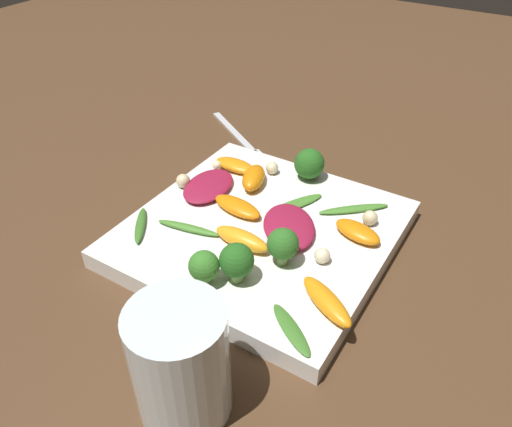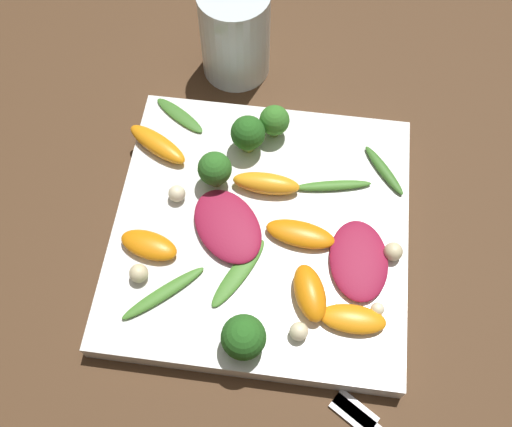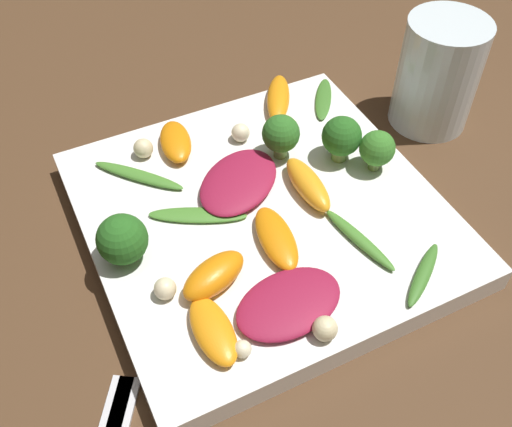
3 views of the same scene
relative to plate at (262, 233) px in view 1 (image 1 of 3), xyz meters
The scene contains 26 objects.
ground_plane 0.01m from the plate, ahead, with size 2.40×2.40×0.00m, color #4C331E.
plate is the anchor object (origin of this frame).
drinking_glass 0.24m from the plate, 104.63° to the left, with size 0.08×0.08×0.11m.
fork 0.25m from the plate, 52.11° to the right, with size 0.17×0.12×0.01m.
radicchio_leaf_0 0.04m from the plate, 165.72° to the right, with size 0.10×0.11×0.01m.
radicchio_leaf_1 0.11m from the plate, 15.90° to the right, with size 0.07×0.09×0.01m.
orange_segment_0 0.13m from the plate, 42.47° to the right, with size 0.06×0.03×0.01m.
orange_segment_1 0.15m from the plate, 147.35° to the left, with size 0.08×0.06×0.02m.
orange_segment_2 0.09m from the plate, 51.73° to the right, with size 0.05×0.06×0.02m.
orange_segment_3 0.12m from the plate, 159.37° to the right, with size 0.06×0.04×0.02m.
orange_segment_4 0.05m from the plate, 86.57° to the left, with size 0.07×0.02×0.02m.
orange_segment_5 0.05m from the plate, 11.51° to the right, with size 0.07×0.04×0.01m.
broccoli_floret_0 0.13m from the plate, 92.03° to the right, with size 0.04×0.04×0.04m.
broccoli_floret_1 0.10m from the plate, 105.45° to the left, with size 0.04×0.04×0.05m.
broccoli_floret_2 0.12m from the plate, 90.44° to the left, with size 0.03×0.03×0.04m.
broccoli_floret_3 0.08m from the plate, 140.08° to the left, with size 0.04×0.04×0.04m.
arugula_sprig_0 0.09m from the plate, 38.01° to the left, with size 0.08×0.03×0.01m.
arugula_sprig_1 0.06m from the plate, 105.01° to the right, with size 0.05×0.08×0.01m.
arugula_sprig_2 0.12m from the plate, 134.14° to the right, with size 0.08×0.07×0.01m.
arugula_sprig_3 0.16m from the plate, 131.00° to the left, with size 0.07×0.05×0.00m.
arugula_sprig_4 0.15m from the plate, 33.37° to the left, with size 0.05×0.06×0.01m.
macadamia_nut_0 0.09m from the plate, 167.11° to the left, with size 0.02×0.02×0.02m.
macadamia_nut_1 0.13m from the plate, 146.99° to the right, with size 0.02×0.02×0.02m.
macadamia_nut_2 0.14m from the plate, 32.44° to the right, with size 0.01×0.01×0.01m.
macadamia_nut_3 0.12m from the plate, 65.68° to the right, with size 0.02×0.02×0.02m.
macadamia_nut_4 0.14m from the plate, ahead, with size 0.02×0.02×0.02m.
Camera 1 is at (-0.24, 0.40, 0.40)m, focal length 35.00 mm.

